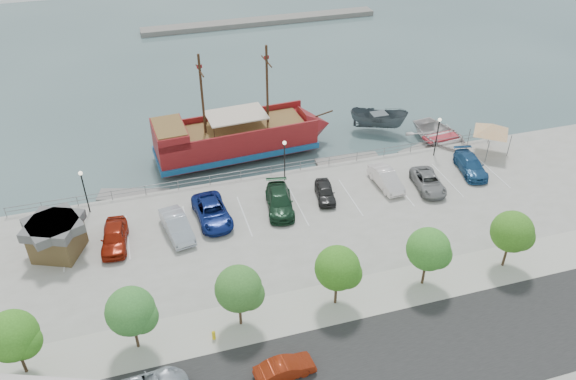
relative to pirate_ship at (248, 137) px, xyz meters
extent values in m
plane|color=#3D5659|center=(1.78, -13.92, -2.04)|extent=(160.00, 160.00, 0.00)
cube|color=black|center=(1.78, -29.92, -1.03)|extent=(100.00, 8.00, 0.04)
cube|color=#B7B4A1|center=(1.78, -23.92, -1.03)|extent=(100.00, 4.00, 0.05)
cylinder|color=slate|center=(1.78, -6.12, -0.09)|extent=(50.00, 0.06, 0.06)
cylinder|color=slate|center=(1.78, -6.12, -0.49)|extent=(50.00, 0.06, 0.06)
cube|color=gray|center=(11.78, 41.08, -1.64)|extent=(40.00, 3.00, 0.80)
cube|color=maroon|center=(-1.39, -0.09, -0.10)|extent=(16.70, 6.17, 2.66)
cube|color=#16528B|center=(-1.39, -0.09, -0.97)|extent=(17.02, 6.50, 0.61)
cone|color=maroon|center=(7.61, 0.49, -0.10)|extent=(3.59, 5.12, 4.92)
cube|color=maroon|center=(-8.04, -0.52, 1.95)|extent=(3.40, 5.31, 1.43)
cube|color=brown|center=(-8.04, -0.52, 2.72)|extent=(3.17, 4.89, 0.12)
cube|color=brown|center=(-0.88, -0.06, 1.29)|extent=(13.59, 5.36, 0.15)
cube|color=maroon|center=(-1.55, 2.36, 1.60)|extent=(16.38, 1.26, 0.72)
cube|color=maroon|center=(-1.23, -2.54, 1.60)|extent=(16.38, 1.26, 0.72)
cylinder|color=#382111|center=(2.19, 0.14, 5.44)|extent=(0.26, 0.26, 8.40)
cylinder|color=#382111|center=(-4.46, -0.29, 5.44)|extent=(0.26, 0.26, 8.40)
cylinder|color=#382111|center=(2.19, 0.14, 8.00)|extent=(0.34, 3.08, 0.14)
cylinder|color=#382111|center=(-4.46, -0.29, 8.00)|extent=(0.34, 3.08, 0.14)
cube|color=beige|center=(-1.19, -0.08, 2.77)|extent=(6.18, 4.27, 0.12)
cylinder|color=#382111|center=(8.32, 0.54, 1.13)|extent=(2.56, 0.33, 0.61)
imported|color=#4B545A|center=(15.18, 0.65, -0.80)|extent=(6.79, 5.15, 2.48)
imported|color=silver|center=(20.41, -4.39, -1.20)|extent=(6.63, 8.68, 1.68)
cube|color=gray|center=(-12.39, -4.72, -1.85)|extent=(6.87, 3.69, 0.38)
cube|color=gray|center=(9.45, -4.72, -1.85)|extent=(6.78, 2.27, 0.38)
cube|color=gray|center=(18.65, -4.72, -1.84)|extent=(7.24, 3.98, 0.40)
cube|color=brown|center=(-18.51, -12.39, 0.18)|extent=(4.39, 4.39, 2.45)
cube|color=#565656|center=(-18.51, -12.39, 1.69)|extent=(4.97, 4.97, 0.78)
cylinder|color=slate|center=(21.71, -7.24, 0.16)|extent=(0.09, 0.09, 2.41)
cylinder|color=slate|center=(24.53, -6.84, 0.16)|extent=(0.09, 0.09, 2.41)
cylinder|color=slate|center=(22.12, -10.06, 0.16)|extent=(0.09, 0.09, 2.41)
cylinder|color=slate|center=(24.94, -9.66, 0.16)|extent=(0.09, 0.09, 2.41)
pyramid|color=beige|center=(23.33, -8.45, 2.30)|extent=(5.21, 5.21, 0.99)
imported|color=maroon|center=(-4.48, -28.89, -0.40)|extent=(4.00, 1.72, 1.28)
cylinder|color=yellow|center=(-8.25, -24.72, -0.74)|extent=(0.24, 0.24, 0.60)
sphere|color=yellow|center=(-8.25, -24.72, -0.42)|extent=(0.26, 0.26, 0.26)
cylinder|color=black|center=(-16.22, -7.42, 0.96)|extent=(0.12, 0.12, 4.00)
sphere|color=#FFF2CC|center=(-16.22, -7.42, 3.06)|extent=(0.36, 0.36, 0.36)
cylinder|color=black|center=(1.78, -7.42, 0.96)|extent=(0.12, 0.12, 4.00)
sphere|color=#FFF2CC|center=(1.78, -7.42, 3.06)|extent=(0.36, 0.36, 0.36)
cylinder|color=black|center=(17.78, -7.42, 0.96)|extent=(0.12, 0.12, 4.00)
sphere|color=#FFF2CC|center=(17.78, -7.42, 3.06)|extent=(0.36, 0.36, 0.36)
cylinder|color=#473321|center=(-20.22, -23.92, 0.06)|extent=(0.20, 0.20, 2.20)
sphere|color=#34741B|center=(-20.22, -23.92, 2.36)|extent=(3.20, 3.20, 3.20)
sphere|color=#34741B|center=(-19.62, -24.22, 1.96)|extent=(2.20, 2.20, 2.20)
cylinder|color=#473321|center=(-13.22, -23.92, 0.06)|extent=(0.20, 0.20, 2.20)
sphere|color=#326E2B|center=(-13.22, -23.92, 2.36)|extent=(3.20, 3.20, 3.20)
sphere|color=#326E2B|center=(-12.62, -24.22, 1.96)|extent=(2.20, 2.20, 2.20)
cylinder|color=#473321|center=(-6.22, -23.92, 0.06)|extent=(0.20, 0.20, 2.20)
sphere|color=#346927|center=(-6.22, -23.92, 2.36)|extent=(3.20, 3.20, 3.20)
sphere|color=#346927|center=(-5.62, -24.22, 1.96)|extent=(2.20, 2.20, 2.20)
cylinder|color=#473321|center=(0.78, -23.92, 0.06)|extent=(0.20, 0.20, 2.20)
sphere|color=#34721B|center=(0.78, -23.92, 2.36)|extent=(3.20, 3.20, 3.20)
sphere|color=#34721B|center=(1.38, -24.22, 1.96)|extent=(2.20, 2.20, 2.20)
cylinder|color=#473321|center=(7.78, -23.92, 0.06)|extent=(0.20, 0.20, 2.20)
sphere|color=#347926|center=(7.78, -23.92, 2.36)|extent=(3.20, 3.20, 3.20)
sphere|color=#347926|center=(8.38, -24.22, 1.96)|extent=(2.20, 2.20, 2.20)
cylinder|color=#473321|center=(14.78, -23.92, 0.06)|extent=(0.20, 0.20, 2.20)
sphere|color=#36701B|center=(14.78, -23.92, 2.36)|extent=(3.20, 3.20, 3.20)
sphere|color=#36701B|center=(15.38, -24.22, 1.96)|extent=(2.20, 2.20, 2.20)
imported|color=maroon|center=(-14.20, -12.70, -0.21)|extent=(2.50, 5.10, 1.67)
imported|color=#B1B8C5|center=(-9.14, -12.70, -0.21)|extent=(2.64, 5.30, 1.67)
imported|color=navy|center=(-5.96, -11.60, -0.24)|extent=(3.10, 5.95, 1.60)
imported|color=#14321E|center=(0.06, -11.73, -0.24)|extent=(3.11, 5.82, 1.61)
imported|color=black|center=(4.48, -11.37, -0.37)|extent=(2.28, 4.19, 1.35)
imported|color=white|center=(10.65, -11.13, -0.26)|extent=(1.93, 4.85, 1.57)
imported|color=gray|center=(14.29, -12.58, -0.36)|extent=(2.94, 5.21, 1.37)
imported|color=navy|center=(19.63, -11.21, -0.29)|extent=(3.01, 5.51, 1.51)
camera|label=1|loc=(-10.72, -50.57, 28.90)|focal=35.00mm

